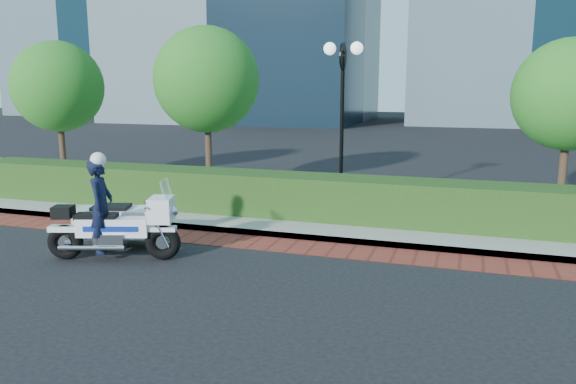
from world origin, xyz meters
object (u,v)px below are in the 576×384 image
(lamppost, at_px, (342,98))
(tree_c, at_px, (570,95))
(tree_b, at_px, (207,80))
(tree_a, at_px, (58,87))
(police_motorcycle, at_px, (114,219))

(lamppost, distance_m, tree_c, 5.65)
(tree_b, bearing_deg, tree_c, -0.00)
(lamppost, relative_size, tree_a, 0.92)
(tree_b, height_order, tree_c, tree_b)
(tree_a, height_order, tree_b, tree_b)
(lamppost, height_order, police_motorcycle, lamppost)
(tree_a, height_order, tree_c, tree_a)
(tree_c, xyz_separation_m, police_motorcycle, (-8.84, -6.59, -2.34))
(lamppost, bearing_deg, police_motorcycle, -122.25)
(tree_c, bearing_deg, police_motorcycle, -143.29)
(lamppost, distance_m, tree_b, 4.71)
(tree_a, xyz_separation_m, police_motorcycle, (6.66, -6.59, -2.51))
(tree_c, bearing_deg, tree_b, 180.00)
(lamppost, relative_size, police_motorcycle, 1.63)
(tree_a, relative_size, tree_b, 0.94)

